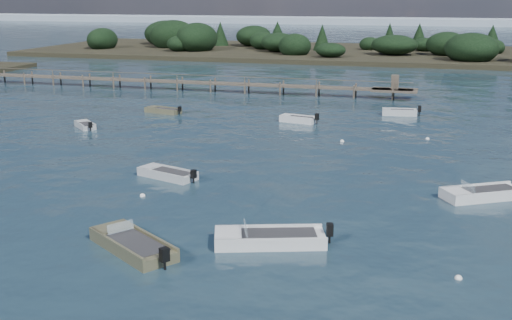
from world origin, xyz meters
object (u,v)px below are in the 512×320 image
(tender_far_grey_b, at_px, (399,113))
(dinghy_extra_a, at_px, (163,111))
(dinghy_mid_grey, at_px, (168,175))
(dinghy_mid_white_b, at_px, (483,195))
(jetty, at_px, (180,82))
(dinghy_mid_white_a, at_px, (269,241))
(tender_far_grey, at_px, (85,126))
(tender_far_white, at_px, (298,120))
(dinghy_near_olive, at_px, (133,247))

(tender_far_grey_b, height_order, dinghy_extra_a, tender_far_grey_b)
(dinghy_mid_grey, distance_m, dinghy_mid_white_b, 19.22)
(dinghy_extra_a, height_order, jetty, jetty)
(dinghy_mid_white_a, xyz_separation_m, dinghy_extra_a, (-18.81, 30.35, -0.03))
(dinghy_mid_white_a, height_order, tender_far_grey, dinghy_mid_white_a)
(tender_far_grey_b, bearing_deg, tender_far_white, -144.75)
(dinghy_mid_white_a, relative_size, dinghy_mid_white_b, 1.13)
(dinghy_mid_white_b, bearing_deg, dinghy_near_olive, -141.70)
(dinghy_mid_white_b, xyz_separation_m, dinghy_extra_a, (-28.87, 20.23, -0.03))
(dinghy_mid_white_a, relative_size, dinghy_near_olive, 1.08)
(dinghy_mid_white_b, distance_m, dinghy_near_olive, 20.28)
(tender_far_grey_b, distance_m, jetty, 28.71)
(tender_far_grey, xyz_separation_m, jetty, (-0.78, 23.60, 0.84))
(tender_far_grey_b, relative_size, jetty, 0.06)
(tender_far_white, bearing_deg, dinghy_mid_grey, -101.83)
(dinghy_near_olive, relative_size, jetty, 0.08)
(dinghy_mid_grey, distance_m, dinghy_near_olive, 12.02)
(dinghy_mid_white_b, bearing_deg, dinghy_mid_white_a, -134.85)
(tender_far_grey, relative_size, dinghy_near_olive, 0.54)
(dinghy_mid_grey, relative_size, tender_far_white, 1.17)
(dinghy_mid_grey, relative_size, dinghy_extra_a, 1.09)
(jetty, bearing_deg, dinghy_near_olive, -70.06)
(tender_far_grey_b, bearing_deg, dinghy_mid_white_a, -96.11)
(dinghy_mid_white_b, bearing_deg, tender_far_grey, 160.43)
(tender_far_grey, height_order, dinghy_extra_a, dinghy_extra_a)
(dinghy_mid_grey, xyz_separation_m, tender_far_grey, (-13.24, 12.53, -0.01))
(dinghy_mid_white_a, relative_size, dinghy_mid_grey, 1.29)
(jetty, bearing_deg, dinghy_extra_a, -73.73)
(tender_far_grey, height_order, tender_far_grey_b, tender_far_grey_b)
(dinghy_mid_grey, bearing_deg, tender_far_grey_b, 63.81)
(tender_far_grey, bearing_deg, tender_far_grey_b, 27.68)
(dinghy_mid_grey, xyz_separation_m, dinghy_mid_white_b, (19.19, 1.00, 0.02))
(dinghy_mid_white_a, distance_m, dinghy_mid_grey, 12.90)
(dinghy_mid_grey, height_order, jetty, jetty)
(dinghy_mid_grey, height_order, dinghy_near_olive, dinghy_near_olive)
(dinghy_mid_white_b, bearing_deg, jetty, 133.40)
(dinghy_mid_white_b, distance_m, jetty, 48.36)
(tender_far_white, relative_size, dinghy_near_olive, 0.72)
(dinghy_mid_grey, bearing_deg, dinghy_mid_white_b, 3.00)
(tender_far_grey, xyz_separation_m, tender_far_white, (17.45, 7.57, 0.03))
(tender_far_grey, relative_size, dinghy_mid_white_b, 0.57)
(tender_far_grey_b, distance_m, dinghy_extra_a, 23.14)
(dinghy_near_olive, bearing_deg, dinghy_mid_grey, 105.84)
(dinghy_mid_white_a, distance_m, dinghy_mid_white_b, 14.27)
(tender_far_white, height_order, dinghy_extra_a, tender_far_white)
(dinghy_mid_white_a, xyz_separation_m, tender_far_white, (-4.92, 29.22, 0.01))
(dinghy_near_olive, relative_size, dinghy_extra_a, 1.29)
(tender_far_grey, relative_size, tender_far_grey_b, 0.76)
(tender_far_white, bearing_deg, tender_far_grey_b, 35.25)
(tender_far_grey, bearing_deg, jetty, 91.90)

